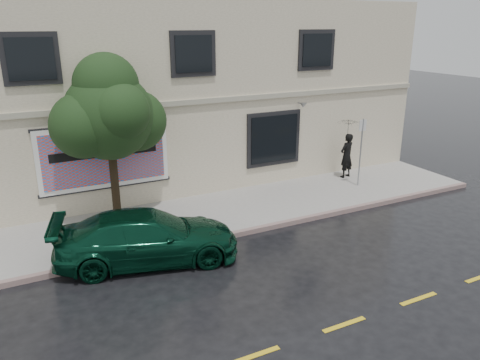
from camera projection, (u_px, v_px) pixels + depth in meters
name	position (u px, v px, depth m)	size (l,w,h in m)	color
ground	(264.00, 256.00, 13.04)	(90.00, 90.00, 0.00)	black
sidewalk	(217.00, 213.00, 15.77)	(20.00, 3.50, 0.15)	#9F9B97
curb	(240.00, 233.00, 14.29)	(20.00, 0.18, 0.16)	slate
road_marking	(344.00, 324.00, 10.08)	(19.00, 0.12, 0.01)	gold
building	(159.00, 90.00, 19.53)	(20.00, 8.12, 7.00)	beige
billboard	(105.00, 157.00, 15.18)	(4.30, 0.16, 2.20)	white
car	(147.00, 237.00, 12.57)	(2.14, 4.85, 1.41)	#083422
pedestrian	(347.00, 156.00, 18.98)	(0.66, 0.44, 1.82)	black
umbrella	(349.00, 125.00, 18.58)	(0.97, 0.97, 0.72)	black
street_tree	(109.00, 116.00, 14.15)	(2.71, 2.71, 4.73)	black
fire_hydrant	(91.00, 245.00, 12.54)	(0.32, 0.30, 0.77)	silver
sign_pole	(361.00, 146.00, 17.77)	(0.32, 0.06, 2.63)	#96999E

